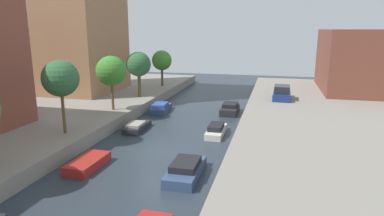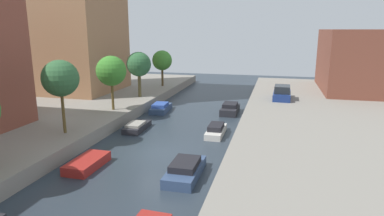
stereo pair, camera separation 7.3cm
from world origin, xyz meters
name	(u,v)px [view 1 (the left image)]	position (x,y,z in m)	size (l,w,h in m)	color
ground_plane	(156,153)	(0.00, 0.00, 0.00)	(84.00, 84.00, 0.00)	#28333D
low_block_right	(366,61)	(18.00, 23.71, 4.62)	(10.00, 13.09, 7.24)	brown
street_tree_2	(60,79)	(-6.81, -0.25, 4.93)	(2.56, 2.56, 5.23)	brown
street_tree_3	(111,71)	(-6.81, 7.16, 4.58)	(2.73, 2.73, 4.96)	brown
street_tree_4	(139,65)	(-6.81, 13.45, 4.54)	(2.64, 2.64, 4.90)	brown
street_tree_5	(162,61)	(-6.81, 21.03, 4.30)	(2.57, 2.57, 4.61)	brown
parked_car	(282,93)	(8.36, 15.97, 1.61)	(1.89, 4.05, 1.49)	navy
moored_boat_left_2	(88,163)	(-3.20, -3.38, 0.28)	(1.56, 3.19, 0.57)	maroon
moored_boat_left_3	(137,127)	(-3.44, 4.73, 0.29)	(1.48, 3.36, 0.68)	#232328
moored_boat_left_4	(161,108)	(-3.68, 11.42, 0.37)	(1.82, 3.75, 0.88)	#33476B
moored_boat_right_2	(186,170)	(2.93, -3.09, 0.40)	(1.71, 4.02, 0.95)	#33476B
moored_boat_right_3	(216,130)	(3.24, 5.09, 0.36)	(1.29, 3.60, 0.88)	beige
moored_boat_right_4	(230,109)	(3.34, 12.42, 0.44)	(1.60, 3.60, 1.04)	#232328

